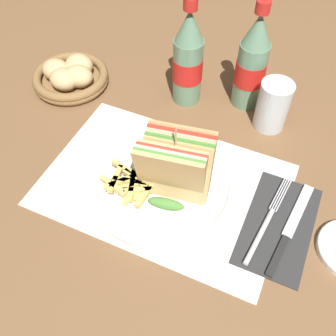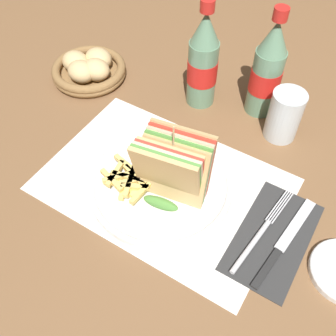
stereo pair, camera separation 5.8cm
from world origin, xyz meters
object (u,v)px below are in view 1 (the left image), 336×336
club_sandwich (175,168)px  glass_near (273,105)px  knife (290,229)px  fork (264,227)px  bread_basket (70,76)px  coke_bottle_near (188,60)px  plate_main (164,186)px  coke_bottle_far (252,64)px

club_sandwich → glass_near: bearing=66.1°
club_sandwich → knife: bearing=2.6°
club_sandwich → fork: size_ratio=0.80×
knife → bread_basket: 0.58m
glass_near → bread_basket: 0.46m
fork → bread_basket: bearing=165.8°
knife → coke_bottle_near: 0.39m
plate_main → fork: bearing=-2.2°
plate_main → knife: plate_main is taller
fork → coke_bottle_far: size_ratio=0.83×
coke_bottle_near → bread_basket: (-0.26, -0.07, -0.08)m
club_sandwich → bread_basket: size_ratio=0.90×
coke_bottle_far → knife: bearing=-59.4°
club_sandwich → coke_bottle_far: 0.30m
fork → bread_basket: size_ratio=1.14×
knife → plate_main: bearing=-171.2°
club_sandwich → knife: 0.22m
glass_near → bread_basket: size_ratio=0.61×
plate_main → coke_bottle_near: size_ratio=1.12×
glass_near → fork: bearing=-76.5°
fork → plate_main: bearing=-175.6°
club_sandwich → coke_bottle_far: (0.04, 0.30, 0.03)m
club_sandwich → coke_bottle_near: 0.27m
glass_near → coke_bottle_far: bearing=143.6°
plate_main → bread_basket: bearing=149.8°
coke_bottle_near → bread_basket: 0.28m
plate_main → bread_basket: 0.37m
fork → knife: 0.04m
fork → knife: fork is taller
fork → bread_basket: 0.55m
knife → bread_basket: size_ratio=1.18×
plate_main → fork: (0.19, -0.01, -0.00)m
knife → glass_near: (-0.10, 0.24, 0.05)m
coke_bottle_near → bread_basket: bearing=-165.7°
coke_bottle_far → fork: bearing=-67.1°
glass_near → bread_basket: glass_near is taller
club_sandwich → plate_main: bearing=179.5°
fork → coke_bottle_far: (-0.13, 0.30, 0.09)m
bread_basket → knife: bearing=-17.8°
club_sandwich → bread_basket: 0.39m
club_sandwich → coke_bottle_far: coke_bottle_far is taller
knife → glass_near: bearing=119.8°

